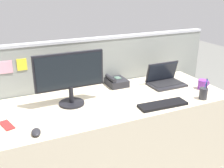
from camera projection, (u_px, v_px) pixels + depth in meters
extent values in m
cube|color=beige|center=(114.00, 137.00, 2.36)|extent=(1.97, 0.78, 0.74)
cube|color=gray|center=(96.00, 98.00, 2.65)|extent=(2.46, 0.06, 1.16)
cube|color=#B7BAC1|center=(95.00, 39.00, 2.44)|extent=(2.46, 0.07, 0.02)
cube|color=beige|center=(73.00, 70.00, 2.41)|extent=(0.07, 0.01, 0.08)
cube|color=yellow|center=(22.00, 65.00, 2.20)|extent=(0.08, 0.01, 0.10)
cube|color=pink|center=(5.00, 67.00, 2.15)|extent=(0.11, 0.01, 0.10)
cylinder|color=black|center=(72.00, 103.00, 2.14)|extent=(0.20, 0.20, 0.02)
cylinder|color=black|center=(71.00, 95.00, 2.11)|extent=(0.04, 0.04, 0.14)
cube|color=black|center=(69.00, 71.00, 2.05)|extent=(0.55, 0.03, 0.29)
cube|color=black|center=(70.00, 71.00, 2.04)|extent=(0.52, 0.01, 0.26)
cube|color=#232328|center=(167.00, 84.00, 2.53)|extent=(0.33, 0.23, 0.02)
cube|color=black|center=(166.00, 83.00, 2.53)|extent=(0.29, 0.16, 0.00)
cube|color=#232328|center=(162.00, 71.00, 2.56)|extent=(0.33, 0.06, 0.19)
cube|color=black|center=(162.00, 72.00, 2.56)|extent=(0.31, 0.05, 0.17)
cube|color=#232328|center=(117.00, 82.00, 2.52)|extent=(0.18, 0.20, 0.06)
cube|color=#4C6B5B|center=(118.00, 78.00, 2.54)|extent=(0.05, 0.07, 0.01)
cylinder|color=#232328|center=(111.00, 78.00, 2.48)|extent=(0.04, 0.18, 0.04)
cube|color=black|center=(163.00, 105.00, 2.10)|extent=(0.41, 0.15, 0.02)
ellipsoid|color=#232328|center=(36.00, 132.00, 1.70)|extent=(0.07, 0.11, 0.03)
cylinder|color=#333338|center=(203.00, 94.00, 2.22)|extent=(0.07, 0.07, 0.10)
cylinder|color=blue|center=(205.00, 87.00, 2.19)|extent=(0.02, 0.03, 0.14)
cylinder|color=black|center=(207.00, 87.00, 2.19)|extent=(0.02, 0.01, 0.15)
cube|color=#B22323|center=(7.00, 125.00, 1.81)|extent=(0.10, 0.16, 0.01)
cylinder|color=purple|center=(203.00, 84.00, 2.43)|extent=(0.09, 0.09, 0.09)
torus|color=purple|center=(207.00, 84.00, 2.45)|extent=(0.05, 0.01, 0.05)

